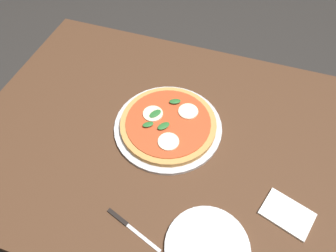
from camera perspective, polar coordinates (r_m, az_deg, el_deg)
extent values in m
plane|color=#2D2B28|center=(1.68, 0.02, -17.17)|extent=(6.00, 6.00, 0.00)
cube|color=#4C301E|center=(1.00, 0.03, -2.75)|extent=(1.26, 0.91, 0.04)
cube|color=#4C301E|center=(1.56, 24.29, -4.83)|extent=(0.07, 0.07, 0.73)
cube|color=#4C301E|center=(1.68, -13.79, 5.07)|extent=(0.07, 0.07, 0.73)
cube|color=#4C301E|center=(1.42, -28.02, -17.27)|extent=(0.07, 0.07, 0.73)
cylinder|color=silver|center=(1.00, 0.00, -0.14)|extent=(0.35, 0.35, 0.01)
cylinder|color=tan|center=(0.99, 0.04, 0.37)|extent=(0.31, 0.31, 0.02)
cylinder|color=#CC4723|center=(0.98, 0.05, 0.76)|extent=(0.27, 0.27, 0.00)
cylinder|color=beige|center=(1.00, -2.78, 2.26)|extent=(0.06, 0.06, 0.00)
cylinder|color=beige|center=(0.93, 0.08, -2.87)|extent=(0.06, 0.06, 0.00)
cylinder|color=beige|center=(1.01, 3.71, 2.69)|extent=(0.06, 0.06, 0.00)
ellipsoid|color=#286B2D|center=(0.96, -0.82, 0.04)|extent=(0.04, 0.05, 0.00)
ellipsoid|color=#286B2D|center=(1.03, 1.28, 4.55)|extent=(0.04, 0.03, 0.00)
ellipsoid|color=#286B2D|center=(0.97, -3.69, 0.25)|extent=(0.04, 0.04, 0.00)
ellipsoid|color=#286B2D|center=(0.99, -2.35, 2.29)|extent=(0.04, 0.05, 0.00)
cylinder|color=white|center=(0.84, 7.18, -21.20)|extent=(0.21, 0.21, 0.01)
cube|color=white|center=(0.92, 20.94, -14.77)|extent=(0.15, 0.13, 0.01)
cube|color=black|center=(0.87, -9.17, -16.10)|extent=(0.07, 0.03, 0.01)
cube|color=silver|center=(0.85, -4.52, -19.71)|extent=(0.11, 0.04, 0.00)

